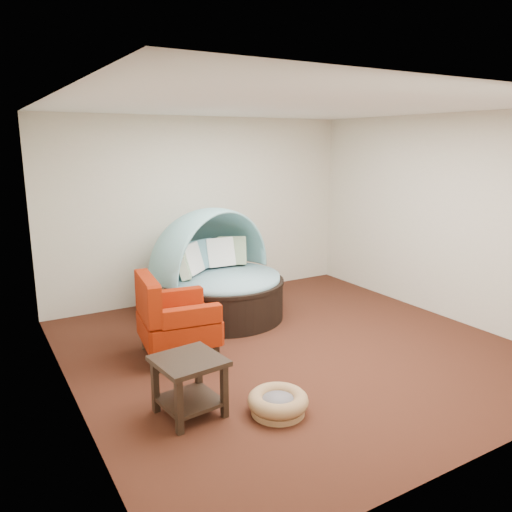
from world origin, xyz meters
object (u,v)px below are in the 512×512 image
pet_basket (278,403)px  red_armchair (173,319)px  canopy_daybed (218,267)px  side_table (189,378)px

pet_basket → red_armchair: 1.72m
canopy_daybed → red_armchair: bearing=-155.9°
pet_basket → red_armchair: bearing=102.3°
pet_basket → red_armchair: size_ratio=0.74×
canopy_daybed → side_table: bearing=-140.9°
red_armchair → side_table: size_ratio=1.57×
pet_basket → canopy_daybed: bearing=74.9°
canopy_daybed → pet_basket: size_ratio=2.95×
side_table → canopy_daybed: bearing=57.9°
pet_basket → side_table: 0.84m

